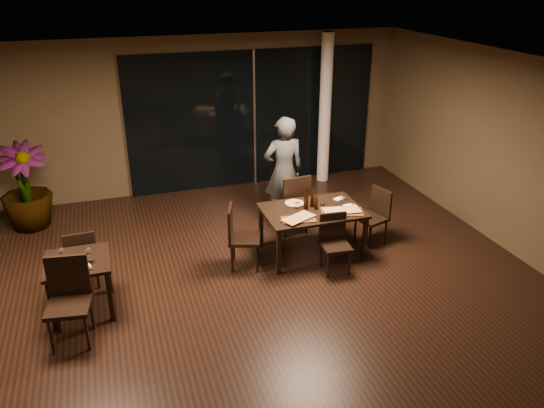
{
  "coord_description": "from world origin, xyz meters",
  "views": [
    {
      "loc": [
        -1.85,
        -5.97,
        4.14
      ],
      "look_at": [
        0.27,
        0.55,
        1.05
      ],
      "focal_mm": 35.0,
      "sensor_mm": 36.0,
      "label": 1
    }
  ],
  "objects_px": {
    "diner": "(284,172)",
    "potted_plant": "(25,187)",
    "chair_main_far": "(293,201)",
    "chair_main_near": "(334,239)",
    "chair_main_right": "(375,213)",
    "chair_side_near": "(69,295)",
    "bottle_b": "(316,201)",
    "chair_main_left": "(239,234)",
    "bottle_c": "(312,198)",
    "main_table": "(312,214)",
    "bottle_a": "(306,199)",
    "side_table": "(78,269)",
    "chair_side_far": "(81,256)"
  },
  "relations": [
    {
      "from": "diner",
      "to": "potted_plant",
      "type": "bearing_deg",
      "value": -14.35
    },
    {
      "from": "chair_main_far",
      "to": "chair_main_near",
      "type": "relative_size",
      "value": 1.21
    },
    {
      "from": "chair_main_right",
      "to": "chair_side_near",
      "type": "bearing_deg",
      "value": -93.97
    },
    {
      "from": "diner",
      "to": "bottle_b",
      "type": "relative_size",
      "value": 7.21
    },
    {
      "from": "chair_main_near",
      "to": "chair_main_left",
      "type": "xyz_separation_m",
      "value": [
        -1.31,
        0.49,
        0.06
      ]
    },
    {
      "from": "chair_main_near",
      "to": "chair_main_right",
      "type": "bearing_deg",
      "value": 35.66
    },
    {
      "from": "chair_main_left",
      "to": "diner",
      "type": "relative_size",
      "value": 0.51
    },
    {
      "from": "diner",
      "to": "bottle_c",
      "type": "xyz_separation_m",
      "value": [
        0.09,
        -1.07,
        -0.06
      ]
    },
    {
      "from": "main_table",
      "to": "chair_main_right",
      "type": "xyz_separation_m",
      "value": [
        1.12,
        0.05,
        -0.17
      ]
    },
    {
      "from": "main_table",
      "to": "bottle_c",
      "type": "bearing_deg",
      "value": 71.52
    },
    {
      "from": "chair_side_near",
      "to": "potted_plant",
      "type": "distance_m",
      "value": 3.47
    },
    {
      "from": "chair_side_near",
      "to": "bottle_a",
      "type": "bearing_deg",
      "value": 25.97
    },
    {
      "from": "diner",
      "to": "chair_main_right",
      "type": "bearing_deg",
      "value": 137.77
    },
    {
      "from": "main_table",
      "to": "chair_main_right",
      "type": "distance_m",
      "value": 1.13
    },
    {
      "from": "main_table",
      "to": "chair_main_near",
      "type": "height_order",
      "value": "chair_main_near"
    },
    {
      "from": "main_table",
      "to": "diner",
      "type": "xyz_separation_m",
      "value": [
        -0.06,
        1.17,
        0.28
      ]
    },
    {
      "from": "chair_main_right",
      "to": "bottle_c",
      "type": "distance_m",
      "value": 1.15
    },
    {
      "from": "potted_plant",
      "to": "main_table",
      "type": "bearing_deg",
      "value": -28.86
    },
    {
      "from": "side_table",
      "to": "chair_main_right",
      "type": "xyz_separation_m",
      "value": [
        4.52,
        0.55,
        -0.12
      ]
    },
    {
      "from": "side_table",
      "to": "bottle_b",
      "type": "xyz_separation_m",
      "value": [
        3.45,
        0.49,
        0.26
      ]
    },
    {
      "from": "chair_side_far",
      "to": "diner",
      "type": "height_order",
      "value": "diner"
    },
    {
      "from": "chair_main_far",
      "to": "chair_main_left",
      "type": "xyz_separation_m",
      "value": [
        -1.14,
        -0.77,
        -0.05
      ]
    },
    {
      "from": "chair_main_right",
      "to": "diner",
      "type": "xyz_separation_m",
      "value": [
        -1.18,
        1.12,
        0.45
      ]
    },
    {
      "from": "chair_side_near",
      "to": "bottle_c",
      "type": "distance_m",
      "value": 3.73
    },
    {
      "from": "chair_main_near",
      "to": "chair_side_near",
      "type": "xyz_separation_m",
      "value": [
        -3.64,
        -0.5,
        0.1
      ]
    },
    {
      "from": "chair_main_left",
      "to": "chair_main_near",
      "type": "bearing_deg",
      "value": -92.16
    },
    {
      "from": "chair_main_far",
      "to": "chair_main_near",
      "type": "xyz_separation_m",
      "value": [
        0.18,
        -1.26,
        -0.1
      ]
    },
    {
      "from": "chair_main_near",
      "to": "bottle_a",
      "type": "xyz_separation_m",
      "value": [
        -0.22,
        0.6,
        0.43
      ]
    },
    {
      "from": "chair_main_right",
      "to": "chair_side_near",
      "type": "distance_m",
      "value": 4.75
    },
    {
      "from": "bottle_b",
      "to": "chair_main_near",
      "type": "bearing_deg",
      "value": -81.06
    },
    {
      "from": "side_table",
      "to": "diner",
      "type": "height_order",
      "value": "diner"
    },
    {
      "from": "potted_plant",
      "to": "bottle_c",
      "type": "distance_m",
      "value": 4.85
    },
    {
      "from": "chair_main_right",
      "to": "diner",
      "type": "distance_m",
      "value": 1.69
    },
    {
      "from": "chair_side_near",
      "to": "bottle_c",
      "type": "relative_size",
      "value": 3.66
    },
    {
      "from": "side_table",
      "to": "bottle_c",
      "type": "distance_m",
      "value": 3.5
    },
    {
      "from": "chair_main_far",
      "to": "diner",
      "type": "distance_m",
      "value": 0.57
    },
    {
      "from": "side_table",
      "to": "chair_main_near",
      "type": "relative_size",
      "value": 0.92
    },
    {
      "from": "main_table",
      "to": "chair_main_far",
      "type": "relative_size",
      "value": 1.42
    },
    {
      "from": "main_table",
      "to": "chair_main_far",
      "type": "bearing_deg",
      "value": 93.16
    },
    {
      "from": "diner",
      "to": "bottle_b",
      "type": "distance_m",
      "value": 1.19
    },
    {
      "from": "bottle_b",
      "to": "bottle_c",
      "type": "distance_m",
      "value": 0.11
    },
    {
      "from": "chair_side_far",
      "to": "bottle_a",
      "type": "height_order",
      "value": "bottle_a"
    },
    {
      "from": "chair_main_near",
      "to": "chair_main_right",
      "type": "xyz_separation_m",
      "value": [
        0.98,
        0.58,
        0.02
      ]
    },
    {
      "from": "side_table",
      "to": "potted_plant",
      "type": "bearing_deg",
      "value": 106.85
    },
    {
      "from": "diner",
      "to": "bottle_b",
      "type": "xyz_separation_m",
      "value": [
        0.11,
        -1.18,
        -0.07
      ]
    },
    {
      "from": "chair_side_far",
      "to": "bottle_c",
      "type": "relative_size",
      "value": 3.12
    },
    {
      "from": "side_table",
      "to": "main_table",
      "type": "bearing_deg",
      "value": 8.37
    },
    {
      "from": "bottle_b",
      "to": "bottle_c",
      "type": "bearing_deg",
      "value": 99.72
    },
    {
      "from": "diner",
      "to": "chair_main_left",
      "type": "bearing_deg",
      "value": 48.7
    },
    {
      "from": "chair_main_far",
      "to": "bottle_b",
      "type": "height_order",
      "value": "chair_main_far"
    }
  ]
}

